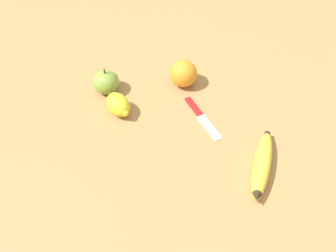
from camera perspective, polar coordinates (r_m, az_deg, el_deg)
The scene contains 6 objects.
ground_plane at distance 0.96m, azimuth 1.36°, elevation -1.05°, with size 3.00×3.00×0.00m, color #A87A47.
banana at distance 0.90m, azimuth 13.47°, elevation -5.52°, with size 0.16×0.17×0.04m.
orange at distance 1.06m, azimuth 2.27°, elevation 7.61°, with size 0.07×0.07×0.07m.
apple at distance 1.05m, azimuth -8.96°, elevation 6.32°, with size 0.07×0.07×0.08m.
lemon at distance 1.00m, azimuth -7.22°, elevation 3.09°, with size 0.09×0.06×0.05m.
paring_knife at distance 1.00m, azimuth 4.83°, elevation 1.46°, with size 0.16×0.03×0.01m.
Camera 1 is at (0.53, -0.33, 0.73)m, focal length 42.00 mm.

